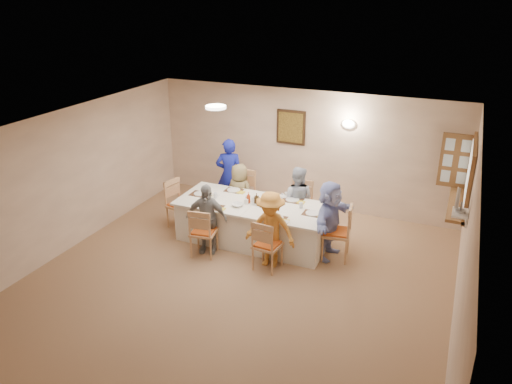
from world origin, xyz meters
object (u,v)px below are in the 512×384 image
at_px(caregiver, 229,175).
at_px(diner_back_right, 297,200).
at_px(condiment_ketchup, 248,198).
at_px(desk_fan, 460,203).
at_px(chair_back_left, 242,196).
at_px(diner_back_left, 239,193).
at_px(serving_hatch, 470,177).
at_px(chair_front_right, 268,244).
at_px(diner_right_end, 330,220).
at_px(chair_front_left, 204,231).
at_px(dining_table, 254,222).
at_px(chair_left_end, 181,204).
at_px(chair_right_end, 336,232).
at_px(diner_front_right, 270,230).
at_px(chair_back_right, 299,206).
at_px(diner_front_left, 207,219).

bearing_deg(caregiver, diner_back_right, 144.12).
height_order(caregiver, condiment_ketchup, caregiver).
xyz_separation_m(desk_fan, condiment_ketchup, (-3.50, 0.46, -0.69)).
relative_size(desk_fan, chair_back_left, 0.30).
distance_m(chair_back_left, caregiver, 0.63).
xyz_separation_m(diner_back_left, caregiver, (-0.45, 0.47, 0.17)).
bearing_deg(chair_back_left, serving_hatch, -3.22).
xyz_separation_m(diner_back_right, caregiver, (-1.65, 0.47, 0.11)).
bearing_deg(chair_front_right, diner_right_end, -129.88).
xyz_separation_m(chair_front_left, diner_right_end, (2.02, 0.80, 0.24)).
relative_size(dining_table, condiment_ketchup, 13.57).
height_order(chair_left_end, condiment_ketchup, condiment_ketchup).
bearing_deg(desk_fan, caregiver, 159.95).
height_order(chair_right_end, diner_right_end, diner_right_end).
height_order(chair_front_right, condiment_ketchup, condiment_ketchup).
bearing_deg(diner_front_right, chair_right_end, 33.56).
xyz_separation_m(chair_front_left, diner_back_left, (-0.00, 1.48, 0.15)).
bearing_deg(chair_back_left, desk_fan, -21.93).
distance_m(chair_back_left, chair_back_right, 1.20).
distance_m(dining_table, chair_front_left, 1.00).
height_order(diner_back_left, diner_front_right, diner_front_right).
relative_size(chair_right_end, condiment_ketchup, 4.88).
bearing_deg(chair_front_right, diner_front_left, 0.11).
bearing_deg(serving_hatch, chair_left_end, -170.19).
distance_m(chair_front_left, chair_left_end, 1.24).
bearing_deg(chair_right_end, caregiver, -121.70).
bearing_deg(chair_front_left, chair_right_end, -168.58).
bearing_deg(chair_back_right, diner_back_left, -173.35).
bearing_deg(chair_left_end, diner_right_end, -78.43).
relative_size(diner_back_left, condiment_ketchup, 5.87).
height_order(chair_back_left, diner_back_right, diner_back_right).
relative_size(chair_back_right, chair_front_right, 1.06).
xyz_separation_m(diner_front_left, caregiver, (-0.45, 1.83, 0.13)).
bearing_deg(diner_back_right, condiment_ketchup, 40.52).
height_order(serving_hatch, chair_front_left, serving_hatch).
height_order(serving_hatch, desk_fan, serving_hatch).
relative_size(serving_hatch, chair_back_right, 1.55).
distance_m(diner_front_right, diner_right_end, 1.07).
relative_size(desk_fan, condiment_ketchup, 1.45).
height_order(chair_back_left, condiment_ketchup, chair_back_left).
bearing_deg(diner_right_end, chair_back_right, 54.04).
xyz_separation_m(serving_hatch, chair_right_end, (-1.96, -0.87, -1.00)).
relative_size(desk_fan, diner_right_end, 0.21).
height_order(chair_back_right, condiment_ketchup, chair_back_right).
xyz_separation_m(chair_right_end, diner_back_left, (-2.15, 0.68, 0.10)).
bearing_deg(caregiver, chair_front_left, 83.01).
bearing_deg(caregiver, chair_back_left, 122.15).
height_order(chair_front_right, diner_front_left, diner_front_left).
distance_m(serving_hatch, diner_back_right, 3.04).
bearing_deg(dining_table, diner_front_left, -131.42).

